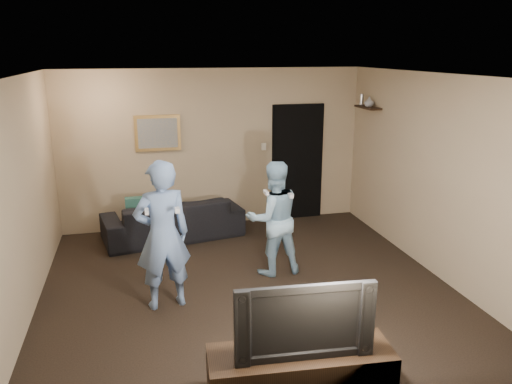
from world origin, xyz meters
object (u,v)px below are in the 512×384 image
object	(u,v)px
sofa	(173,219)
wii_player_right	(273,218)
wii_player_left	(163,235)
television	(302,316)
tv_console	(300,380)

from	to	relation	value
sofa	wii_player_right	xyz separation A→B (m)	(1.19, -1.61, 0.45)
sofa	wii_player_left	world-z (taller)	wii_player_left
wii_player_left	wii_player_right	distance (m)	1.57
wii_player_left	wii_player_right	size ratio (longest dim) A/B	1.14
sofa	wii_player_left	distance (m)	2.27
sofa	wii_player_right	size ratio (longest dim) A/B	1.41
television	wii_player_left	distance (m)	2.23
sofa	television	size ratio (longest dim) A/B	1.93
tv_console	television	world-z (taller)	television
tv_console	wii_player_right	size ratio (longest dim) A/B	1.00
sofa	television	xyz separation A→B (m)	(0.70, -4.19, 0.53)
television	wii_player_left	world-z (taller)	wii_player_left
sofa	television	distance (m)	4.28
wii_player_left	tv_console	bearing A→B (deg)	-64.26
tv_console	television	bearing A→B (deg)	0.00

